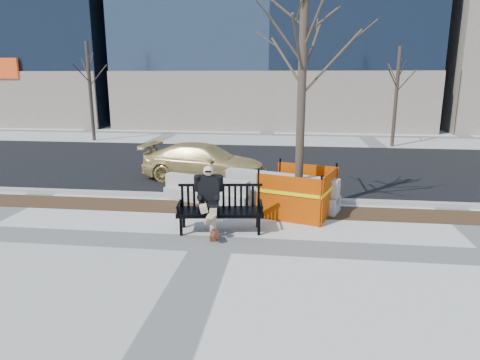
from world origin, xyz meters
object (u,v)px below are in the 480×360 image
at_px(tree_fence, 298,213).
at_px(sedan, 205,180).
at_px(bench, 220,231).
at_px(jersey_barrier_left, 207,202).
at_px(seated_man, 209,230).
at_px(jersey_barrier_right, 280,206).

relative_size(tree_fence, sedan, 1.47).
height_order(bench, jersey_barrier_left, bench).
height_order(seated_man, tree_fence, tree_fence).
bearing_deg(jersey_barrier_left, jersey_barrier_right, 16.41).
relative_size(tree_fence, jersey_barrier_left, 2.43).
bearing_deg(jersey_barrier_left, bench, -52.11).
height_order(bench, sedan, sedan).
bearing_deg(tree_fence, jersey_barrier_left, 165.24).
bearing_deg(sedan, tree_fence, -129.11).
xyz_separation_m(sedan, jersey_barrier_left, (0.63, -2.79, 0.00)).
relative_size(sedan, jersey_barrier_left, 1.65).
distance_m(seated_man, jersey_barrier_right, 2.75).
relative_size(seated_man, sedan, 0.35).
xyz_separation_m(tree_fence, jersey_barrier_right, (-0.51, 0.61, 0.00)).
bearing_deg(jersey_barrier_right, jersey_barrier_left, -162.74).
bearing_deg(jersey_barrier_right, seated_man, -106.70).
distance_m(seated_man, sedan, 5.22).
xyz_separation_m(seated_man, jersey_barrier_left, (-0.52, 2.31, 0.00)).
relative_size(tree_fence, jersey_barrier_right, 1.96).
bearing_deg(tree_fence, sedan, 133.38).
height_order(tree_fence, jersey_barrier_left, tree_fence).
bearing_deg(jersey_barrier_left, seated_man, -58.41).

